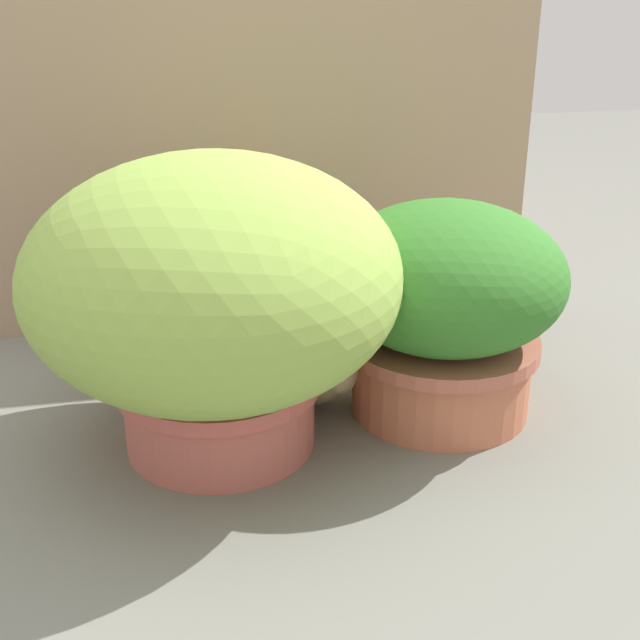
% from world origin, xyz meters
% --- Properties ---
extents(ground_plane, '(6.00, 6.00, 0.00)m').
position_xyz_m(ground_plane, '(0.00, 0.00, 0.00)').
color(ground_plane, slate).
extents(cardboard_backdrop, '(1.23, 0.03, 0.79)m').
position_xyz_m(cardboard_backdrop, '(0.05, 0.56, 0.40)').
color(cardboard_backdrop, tan).
rests_on(cardboard_backdrop, ground).
extents(grass_planter, '(0.57, 0.57, 0.47)m').
position_xyz_m(grass_planter, '(-0.06, 0.04, 0.26)').
color(grass_planter, '#BC5F52').
rests_on(grass_planter, ground).
extents(leafy_planter, '(0.40, 0.40, 0.37)m').
position_xyz_m(leafy_planter, '(0.32, 0.08, 0.20)').
color(leafy_planter, '#BD694A').
rests_on(leafy_planter, ground).
extents(cat, '(0.31, 0.34, 0.32)m').
position_xyz_m(cat, '(0.09, 0.15, 0.12)').
color(cat, tan).
rests_on(cat, ground).
extents(mushroom_ornament_pink, '(0.08, 0.08, 0.10)m').
position_xyz_m(mushroom_ornament_pink, '(-0.06, -0.03, 0.07)').
color(mushroom_ornament_pink, silver).
rests_on(mushroom_ornament_pink, ground).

